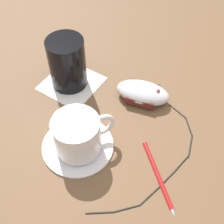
{
  "coord_description": "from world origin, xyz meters",
  "views": [
    {
      "loc": [
        -0.34,
        -0.16,
        0.52
      ],
      "look_at": [
        0.04,
        -0.03,
        0.03
      ],
      "focal_mm": 50.0,
      "sensor_mm": 36.0,
      "label": 1
    }
  ],
  "objects_px": {
    "saucer": "(78,145)",
    "drinking_glass": "(67,63)",
    "computer_mouse": "(143,93)",
    "pen": "(158,175)",
    "coffee_cup": "(78,134)"
  },
  "relations": [
    {
      "from": "coffee_cup",
      "to": "computer_mouse",
      "type": "bearing_deg",
      "value": -25.64
    },
    {
      "from": "computer_mouse",
      "to": "pen",
      "type": "height_order",
      "value": "computer_mouse"
    },
    {
      "from": "saucer",
      "to": "computer_mouse",
      "type": "height_order",
      "value": "computer_mouse"
    },
    {
      "from": "saucer",
      "to": "drinking_glass",
      "type": "height_order",
      "value": "drinking_glass"
    },
    {
      "from": "coffee_cup",
      "to": "drinking_glass",
      "type": "height_order",
      "value": "drinking_glass"
    },
    {
      "from": "coffee_cup",
      "to": "pen",
      "type": "xyz_separation_m",
      "value": [
        -0.01,
        -0.16,
        -0.04
      ]
    },
    {
      "from": "computer_mouse",
      "to": "drinking_glass",
      "type": "bearing_deg",
      "value": 92.95
    },
    {
      "from": "saucer",
      "to": "drinking_glass",
      "type": "bearing_deg",
      "value": 29.07
    },
    {
      "from": "computer_mouse",
      "to": "drinking_glass",
      "type": "xyz_separation_m",
      "value": [
        -0.01,
        0.17,
        0.04
      ]
    },
    {
      "from": "computer_mouse",
      "to": "pen",
      "type": "xyz_separation_m",
      "value": [
        -0.18,
        -0.08,
        -0.01
      ]
    },
    {
      "from": "computer_mouse",
      "to": "drinking_glass",
      "type": "height_order",
      "value": "drinking_glass"
    },
    {
      "from": "coffee_cup",
      "to": "computer_mouse",
      "type": "distance_m",
      "value": 0.19
    },
    {
      "from": "saucer",
      "to": "drinking_glass",
      "type": "relative_size",
      "value": 1.2
    },
    {
      "from": "drinking_glass",
      "to": "pen",
      "type": "height_order",
      "value": "drinking_glass"
    },
    {
      "from": "pen",
      "to": "coffee_cup",
      "type": "bearing_deg",
      "value": 86.51
    }
  ]
}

